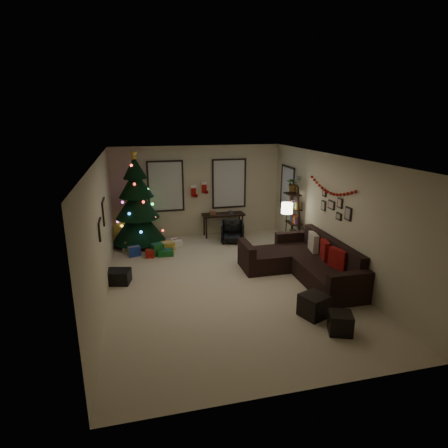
# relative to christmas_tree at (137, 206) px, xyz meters

# --- Properties ---
(floor) EXTENTS (7.00, 7.00, 0.00)m
(floor) POSITION_rel_christmas_tree_xyz_m (1.79, -2.94, -1.12)
(floor) COLOR beige
(floor) RESTS_ON ground
(ceiling) EXTENTS (7.00, 7.00, 0.00)m
(ceiling) POSITION_rel_christmas_tree_xyz_m (1.79, -2.94, 1.58)
(ceiling) COLOR white
(ceiling) RESTS_ON floor
(wall_back) EXTENTS (5.00, 0.00, 5.00)m
(wall_back) POSITION_rel_christmas_tree_xyz_m (1.79, 0.56, 0.23)
(wall_back) COLOR #C3B894
(wall_back) RESTS_ON floor
(wall_front) EXTENTS (5.00, 0.00, 5.00)m
(wall_front) POSITION_rel_christmas_tree_xyz_m (1.79, -6.44, 0.23)
(wall_front) COLOR #C3B894
(wall_front) RESTS_ON floor
(wall_left) EXTENTS (0.00, 7.00, 7.00)m
(wall_left) POSITION_rel_christmas_tree_xyz_m (-0.71, -2.94, 0.23)
(wall_left) COLOR #C3B894
(wall_left) RESTS_ON floor
(wall_right) EXTENTS (0.00, 7.00, 7.00)m
(wall_right) POSITION_rel_christmas_tree_xyz_m (4.29, -2.94, 0.23)
(wall_right) COLOR #C3B894
(wall_right) RESTS_ON floor
(window_back_left) EXTENTS (1.05, 0.06, 1.50)m
(window_back_left) POSITION_rel_christmas_tree_xyz_m (0.84, 0.53, 0.43)
(window_back_left) COLOR #728CB2
(window_back_left) RESTS_ON wall_back
(window_back_right) EXTENTS (1.05, 0.06, 1.50)m
(window_back_right) POSITION_rel_christmas_tree_xyz_m (2.74, 0.53, 0.43)
(window_back_right) COLOR #728CB2
(window_back_right) RESTS_ON wall_back
(window_right_wall) EXTENTS (0.06, 0.90, 1.30)m
(window_right_wall) POSITION_rel_christmas_tree_xyz_m (4.26, -0.39, 0.38)
(window_right_wall) COLOR #728CB2
(window_right_wall) RESTS_ON wall_right
(christmas_tree) EXTENTS (1.45, 1.45, 2.71)m
(christmas_tree) POSITION_rel_christmas_tree_xyz_m (0.00, 0.00, 0.00)
(christmas_tree) COLOR black
(christmas_tree) RESTS_ON floor
(presents) EXTENTS (1.54, 1.13, 0.30)m
(presents) POSITION_rel_christmas_tree_xyz_m (0.20, -0.58, -1.00)
(presents) COLOR gold
(presents) RESTS_ON floor
(sofa) EXTENTS (1.95, 2.83, 0.89)m
(sofa) POSITION_rel_christmas_tree_xyz_m (3.62, -3.01, -0.83)
(sofa) COLOR black
(sofa) RESTS_ON floor
(pillow_red_a) EXTENTS (0.24, 0.45, 0.44)m
(pillow_red_a) POSITION_rel_christmas_tree_xyz_m (4.00, -3.74, -0.48)
(pillow_red_a) COLOR maroon
(pillow_red_a) RESTS_ON sofa
(pillow_red_b) EXTENTS (0.22, 0.45, 0.43)m
(pillow_red_b) POSITION_rel_christmas_tree_xyz_m (4.00, -3.18, -0.48)
(pillow_red_b) COLOR maroon
(pillow_red_b) RESTS_ON sofa
(pillow_cream) EXTENTS (0.20, 0.46, 0.45)m
(pillow_cream) POSITION_rel_christmas_tree_xyz_m (4.00, -2.63, -0.49)
(pillow_cream) COLOR #BDAC99
(pillow_cream) RESTS_ON sofa
(ottoman_near) EXTENTS (0.57, 0.57, 0.42)m
(ottoman_near) POSITION_rel_christmas_tree_xyz_m (2.99, -4.72, -0.91)
(ottoman_near) COLOR black
(ottoman_near) RESTS_ON floor
(ottoman_far) EXTENTS (0.49, 0.49, 0.36)m
(ottoman_far) POSITION_rel_christmas_tree_xyz_m (3.18, -5.31, -0.94)
(ottoman_far) COLOR black
(ottoman_far) RESTS_ON floor
(desk) EXTENTS (1.27, 0.45, 0.68)m
(desk) POSITION_rel_christmas_tree_xyz_m (2.51, 0.28, -0.52)
(desk) COLOR black
(desk) RESTS_ON floor
(desk_chair) EXTENTS (0.71, 0.69, 0.61)m
(desk_chair) POSITION_rel_christmas_tree_xyz_m (2.62, -0.37, -0.81)
(desk_chair) COLOR black
(desk_chair) RESTS_ON floor
(bookshelf) EXTENTS (0.30, 0.53, 1.78)m
(bookshelf) POSITION_rel_christmas_tree_xyz_m (4.09, -1.32, -0.26)
(bookshelf) COLOR black
(bookshelf) RESTS_ON floor
(potted_plant) EXTENTS (0.64, 0.60, 0.56)m
(potted_plant) POSITION_rel_christmas_tree_xyz_m (4.09, -1.15, 0.73)
(potted_plant) COLOR #4C4C4C
(potted_plant) RESTS_ON bookshelf
(floor_lamp) EXTENTS (0.29, 0.29, 1.37)m
(floor_lamp) POSITION_rel_christmas_tree_xyz_m (3.74, -1.59, 0.02)
(floor_lamp) COLOR black
(floor_lamp) RESTS_ON floor
(art_map) EXTENTS (0.04, 0.60, 0.50)m
(art_map) POSITION_rel_christmas_tree_xyz_m (-0.69, -2.24, 0.46)
(art_map) COLOR black
(art_map) RESTS_ON wall_left
(art_abstract) EXTENTS (0.04, 0.45, 0.35)m
(art_abstract) POSITION_rel_christmas_tree_xyz_m (-0.69, -3.35, 0.39)
(art_abstract) COLOR black
(art_abstract) RESTS_ON wall_left
(gallery) EXTENTS (0.03, 1.25, 0.54)m
(gallery) POSITION_rel_christmas_tree_xyz_m (4.27, -3.02, 0.45)
(gallery) COLOR black
(gallery) RESTS_ON wall_right
(garland) EXTENTS (0.08, 1.90, 0.30)m
(garland) POSITION_rel_christmas_tree_xyz_m (4.24, -2.82, 0.84)
(garland) COLOR #A5140C
(garland) RESTS_ON wall_right
(stocking_left) EXTENTS (0.20, 0.05, 0.36)m
(stocking_left) POSITION_rel_christmas_tree_xyz_m (1.65, 0.44, 0.27)
(stocking_left) COLOR #990F0C
(stocking_left) RESTS_ON wall_back
(stocking_right) EXTENTS (0.20, 0.05, 0.36)m
(stocking_right) POSITION_rel_christmas_tree_xyz_m (1.98, 0.50, 0.35)
(stocking_right) COLOR #990F0C
(stocking_right) RESTS_ON wall_back
(storage_bin) EXTENTS (0.67, 0.52, 0.30)m
(storage_bin) POSITION_rel_christmas_tree_xyz_m (-0.55, -2.44, -0.97)
(storage_bin) COLOR black
(storage_bin) RESTS_ON floor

